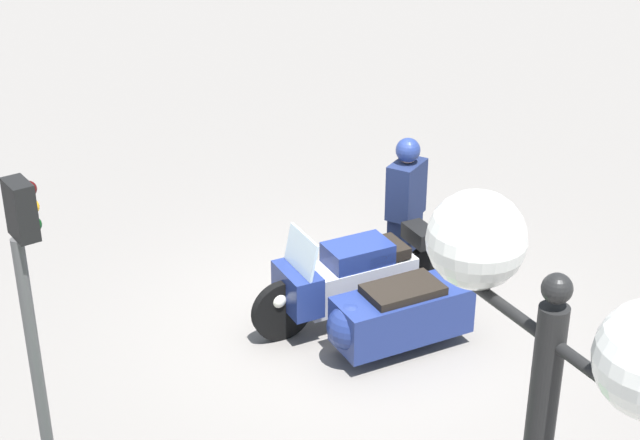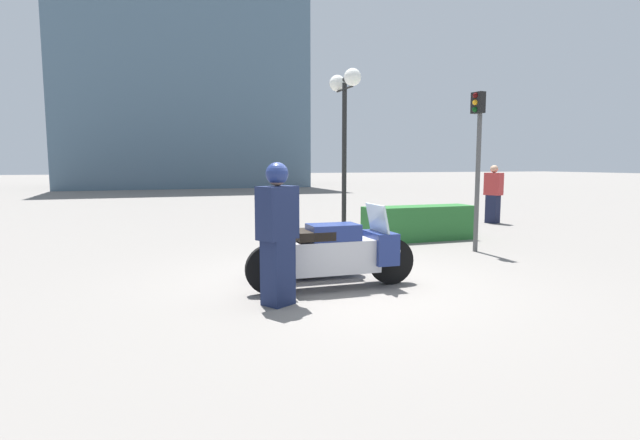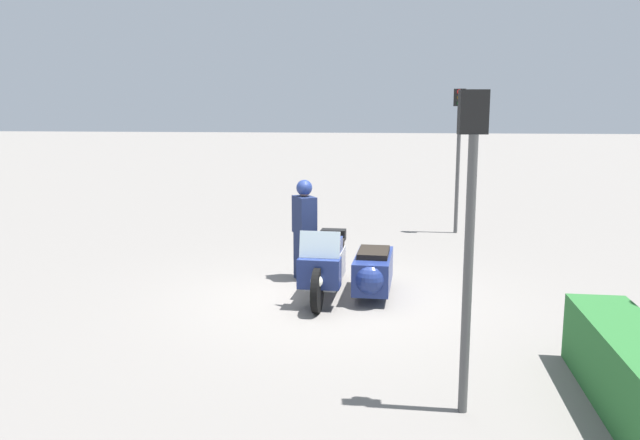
{
  "view_description": "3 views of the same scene",
  "coord_description": "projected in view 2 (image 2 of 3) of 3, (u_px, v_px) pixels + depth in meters",
  "views": [
    {
      "loc": [
        4.51,
        7.67,
        5.63
      ],
      "look_at": [
        0.18,
        -0.38,
        1.17
      ],
      "focal_mm": 55.0,
      "sensor_mm": 36.0,
      "label": 1
    },
    {
      "loc": [
        -2.59,
        -6.48,
        1.73
      ],
      "look_at": [
        -0.2,
        0.25,
        0.92
      ],
      "focal_mm": 28.0,
      "sensor_mm": 36.0,
      "label": 2
    },
    {
      "loc": [
        9.36,
        1.06,
        2.88
      ],
      "look_at": [
        0.13,
        -0.23,
        1.26
      ],
      "focal_mm": 35.0,
      "sensor_mm": 36.0,
      "label": 3
    }
  ],
  "objects": [
    {
      "name": "officer_rider",
      "position": [
        278.0,
        230.0,
        6.04
      ],
      "size": [
        0.56,
        0.49,
        1.74
      ],
      "rotation": [
        0.0,
        0.0,
        -1.03
      ],
      "color": "#192347",
      "rests_on": "ground"
    },
    {
      "name": "police_motorcycle",
      "position": [
        328.0,
        250.0,
        7.22
      ],
      "size": [
        2.44,
        1.36,
        1.16
      ],
      "rotation": [
        0.0,
        0.0,
        -0.02
      ],
      "color": "black",
      "rests_on": "ground"
    },
    {
      "name": "ground_plane",
      "position": [
        339.0,
        285.0,
        7.13
      ],
      "size": [
        160.0,
        160.0,
        0.0
      ],
      "primitive_type": "plane",
      "color": "slate"
    },
    {
      "name": "hedge_bush_curbside",
      "position": [
        418.0,
        223.0,
        11.23
      ],
      "size": [
        2.55,
        0.67,
        0.78
      ],
      "primitive_type": "cube",
      "color": "#28662D",
      "rests_on": "ground"
    },
    {
      "name": "office_building_main",
      "position": [
        180.0,
        33.0,
        37.97
      ],
      "size": [
        17.05,
        11.88,
        23.22
      ],
      "primitive_type": "cube",
      "color": "slate",
      "rests_on": "ground"
    },
    {
      "name": "twin_lamp_post",
      "position": [
        345.0,
        101.0,
        12.48
      ],
      "size": [
        0.42,
        1.41,
        4.0
      ],
      "color": "black",
      "rests_on": "ground"
    },
    {
      "name": "traffic_light_near",
      "position": [
        477.0,
        147.0,
        9.61
      ],
      "size": [
        0.23,
        0.28,
        3.08
      ],
      "rotation": [
        0.0,
        0.0,
        3.27
      ],
      "color": "#4C4C4C",
      "rests_on": "ground"
    },
    {
      "name": "pedestrian_bystander",
      "position": [
        493.0,
        194.0,
        14.45
      ],
      "size": [
        0.45,
        0.55,
        1.68
      ],
      "rotation": [
        0.0,
        0.0,
        0.4
      ],
      "color": "#191E38",
      "rests_on": "ground"
    }
  ]
}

